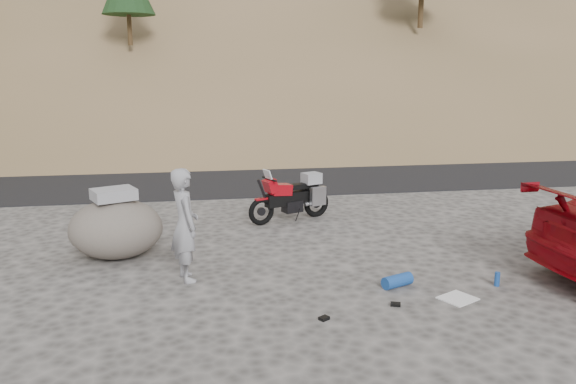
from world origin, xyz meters
name	(u,v)px	position (x,y,z in m)	size (l,w,h in m)	color
ground	(300,270)	(0.00, 0.00, 0.00)	(140.00, 140.00, 0.00)	#43403D
road	(249,174)	(0.00, 9.00, 0.00)	(120.00, 7.00, 0.05)	black
motorcycle	(294,197)	(0.45, 3.20, 0.52)	(1.95, 1.04, 1.23)	black
man	(187,279)	(-1.87, -0.10, 0.00)	(0.66, 0.43, 1.81)	gray
boulder	(116,228)	(-3.11, 1.20, 0.55)	(1.89, 1.70, 1.24)	#514B45
gear_white_cloth	(458,298)	(2.07, -1.55, 0.01)	(0.49, 0.43, 0.02)	white
gear_blue_mat	(397,281)	(1.36, -0.96, 0.10)	(0.20, 0.20, 0.50)	#184492
gear_bottle	(497,279)	(2.90, -1.17, 0.11)	(0.08, 0.08, 0.22)	#184492
gear_glove_a	(396,304)	(1.09, -1.63, 0.02)	(0.14, 0.10, 0.04)	black
gear_glove_b	(324,318)	(-0.02, -1.92, 0.02)	(0.13, 0.10, 0.04)	black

